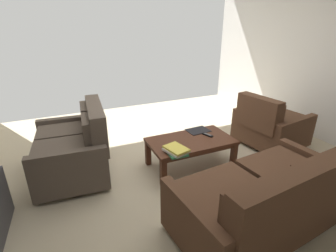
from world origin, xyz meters
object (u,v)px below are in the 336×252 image
at_px(armchair_side, 269,125).
at_px(book_stack, 176,150).
at_px(coffee_table, 191,144).
at_px(tv_remote, 208,135).
at_px(loveseat_near, 75,147).
at_px(sofa_main, 267,199).
at_px(loose_magazine, 198,130).

xyz_separation_m(armchair_side, book_stack, (1.80, 0.32, 0.09)).
distance_m(coffee_table, tv_remote, 0.29).
bearing_deg(book_stack, tv_remote, -155.77).
relative_size(loveseat_near, coffee_table, 1.11).
xyz_separation_m(loveseat_near, armchair_side, (-2.90, 0.40, -0.03)).
distance_m(sofa_main, loose_magazine, 1.55).
height_order(loveseat_near, armchair_side, loveseat_near).
bearing_deg(loveseat_near, sofa_main, 130.76).
height_order(armchair_side, loose_magazine, armchair_side).
bearing_deg(coffee_table, loose_magazine, -136.95).
bearing_deg(coffee_table, sofa_main, 93.70).
bearing_deg(book_stack, coffee_table, -143.14).
relative_size(sofa_main, coffee_table, 1.57).
height_order(coffee_table, book_stack, book_stack).
xyz_separation_m(coffee_table, book_stack, (0.34, 0.26, 0.10)).
distance_m(armchair_side, tv_remote, 1.18).
distance_m(loveseat_near, loose_magazine, 1.70).
xyz_separation_m(sofa_main, loose_magazine, (-0.16, -1.54, 0.05)).
height_order(coffee_table, tv_remote, tv_remote).
height_order(loveseat_near, coffee_table, loveseat_near).
bearing_deg(sofa_main, armchair_side, -134.85).
xyz_separation_m(armchair_side, tv_remote, (1.18, 0.04, 0.06)).
xyz_separation_m(coffee_table, armchair_side, (-1.45, -0.06, 0.01)).
distance_m(sofa_main, book_stack, 1.14).
bearing_deg(tv_remote, loveseat_near, -14.40).
distance_m(coffee_table, armchair_side, 1.46).
xyz_separation_m(book_stack, tv_remote, (-0.62, -0.28, -0.03)).
xyz_separation_m(sofa_main, loveseat_near, (1.53, -1.78, 0.02)).
xyz_separation_m(tv_remote, loose_magazine, (0.04, -0.20, -0.01)).
distance_m(book_stack, tv_remote, 0.68).
height_order(sofa_main, loose_magazine, sofa_main).
distance_m(sofa_main, loveseat_near, 2.34).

